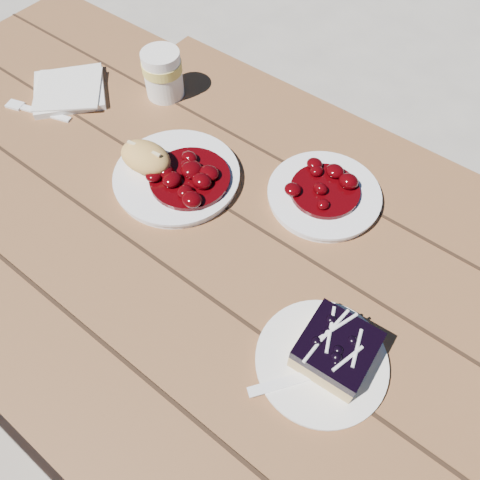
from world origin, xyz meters
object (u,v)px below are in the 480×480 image
Objects in this scene: bread_roll at (146,157)px; blueberry_cake at (336,350)px; main_plate at (177,177)px; second_cup at (163,74)px; picnic_table at (267,325)px; second_plate at (324,195)px; dessert_plate at (321,361)px.

bread_roll reaches higher than blueberry_cake.
second_cup is at bearing 137.50° from main_plate.
second_plate is (-0.03, 0.21, 0.17)m from picnic_table.
second_cup reaches higher than picnic_table.
picnic_table is 10.47× the size of dessert_plate.
main_plate is at bearing -42.50° from second_cup.
second_plate is (0.30, 0.15, -0.03)m from bread_roll.
picnic_table is 0.57m from second_cup.
bread_roll is 0.97× the size of blueberry_cake.
second_cup reaches higher than blueberry_cake.
second_cup reaches higher than second_plate.
bread_roll is 1.01× the size of second_cup.
blueberry_cake is 1.04× the size of second_cup.
second_cup reaches higher than bread_roll.
picnic_table is 0.34m from main_plate.
main_plate is 0.26m from second_cup.
bread_roll reaches higher than main_plate.
second_cup is at bearing 174.67° from second_plate.
second_plate reaches higher than dessert_plate.
main_plate is 0.28m from second_plate.
picnic_table is 0.25m from blueberry_cake.
bread_roll is 0.48m from dessert_plate.
main_plate reaches higher than picnic_table.
dessert_plate is 0.04m from blueberry_cake.
second_cup is at bearing 150.26° from blueberry_cake.
picnic_table is at bearing 158.16° from blueberry_cake.
second_cup is at bearing 124.82° from bread_roll.
main_plate is at bearing 159.91° from blueberry_cake.
dessert_plate is 1.86× the size of second_cup.
main_plate is 0.07m from bread_roll.
bread_roll is 0.54× the size of dessert_plate.
second_plate is at bearing 120.53° from blueberry_cake.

